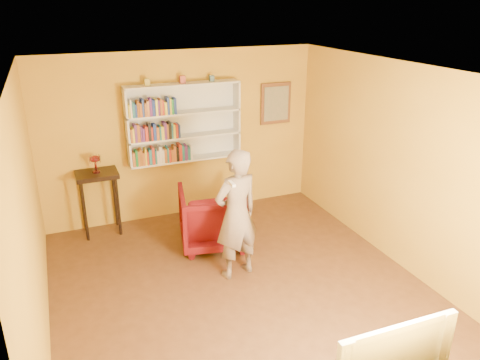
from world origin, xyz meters
The scene contains 15 objects.
room_shell centered at (0.00, 0.00, 1.02)m, with size 5.30×5.80×2.88m.
bookshelf centered at (0.00, 2.41, 1.59)m, with size 1.80×0.29×1.23m.
books_row_lower centered at (-0.38, 2.30, 1.13)m, with size 0.94×0.18×0.27m.
books_row_middle centered at (-0.48, 2.30, 1.51)m, with size 0.76×0.19×0.27m.
books_row_upper centered at (-0.50, 2.30, 1.89)m, with size 0.72×0.19×0.27m.
ornament_left centered at (-0.54, 2.35, 2.27)m, with size 0.08×0.08×0.11m, color #A7962F.
ornament_centre centered at (0.00, 2.35, 2.27)m, with size 0.08×0.08×0.11m, color #AC4639.
ornament_right centered at (0.47, 2.35, 2.26)m, with size 0.07×0.07×0.09m, color #456373.
framed_painting centered at (1.65, 2.46, 1.75)m, with size 0.55×0.05×0.70m.
console_table centered at (-1.41, 2.25, 0.83)m, with size 0.61×0.47×1.00m.
ruby_lustre centered at (-1.41, 2.25, 1.19)m, with size 0.16×0.16×0.26m.
armchair centered at (0.07, 1.26, 0.44)m, with size 0.94×0.96×0.88m, color #47050C.
person centered at (0.09, 0.37, 0.87)m, with size 0.63×0.42×1.74m, color #705F52.
game_remote centered at (-0.09, 0.05, 1.43)m, with size 0.04×0.15×0.04m, color white.
television centered at (0.36, -2.25, 0.78)m, with size 1.08×0.14×0.62m, color black.
Camera 1 is at (-1.89, -4.60, 3.43)m, focal length 35.00 mm.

